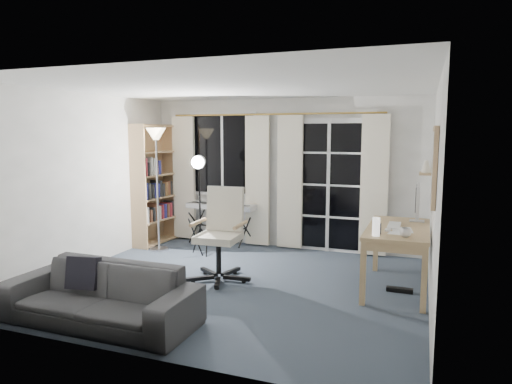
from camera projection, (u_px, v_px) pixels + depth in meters
floor at (236, 284)px, 5.66m from camera, size 4.50×4.00×0.02m
window at (223, 154)px, 7.67m from camera, size 1.20×0.08×1.40m
french_door at (329, 187)px, 7.11m from camera, size 1.32×0.09×2.11m
curtains at (273, 181)px, 7.32m from camera, size 3.60×0.07×2.13m
bookshelf at (152, 187)px, 7.63m from camera, size 0.36×0.94×2.00m
torchiere_lamp at (156, 152)px, 7.07m from camera, size 0.38×0.38×1.93m
keyboard_piano at (221, 207)px, 7.49m from camera, size 1.18×0.61×0.85m
studio_light at (199, 174)px, 6.77m from camera, size 0.34×0.35×1.56m
office_chair at (222, 225)px, 5.83m from camera, size 0.79×0.81×1.17m
desk at (398, 235)px, 5.38m from camera, size 0.71×1.41×0.75m
monitor at (418, 199)px, 5.68m from camera, size 0.18×0.54×0.47m
desk_clutter at (391, 245)px, 5.20m from camera, size 0.44×0.85×0.95m
mug at (406, 231)px, 4.86m from camera, size 0.12×0.10×0.12m
wall_mirror at (434, 165)px, 4.37m from camera, size 0.04×0.94×0.74m
framed_print at (433, 156)px, 5.20m from camera, size 0.03×0.42×0.32m
wall_shelf at (426, 169)px, 5.71m from camera, size 0.16×0.30×0.18m
sofa at (99, 285)px, 4.44m from camera, size 1.95×0.59×0.76m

